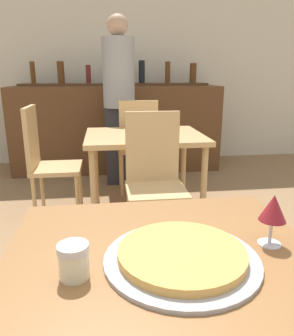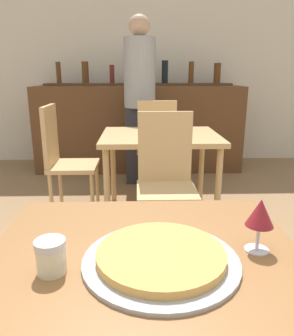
{
  "view_description": "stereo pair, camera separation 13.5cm",
  "coord_description": "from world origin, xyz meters",
  "views": [
    {
      "loc": [
        -0.16,
        -0.81,
        1.22
      ],
      "look_at": [
        0.02,
        0.55,
        0.82
      ],
      "focal_mm": 35.0,
      "sensor_mm": 36.0,
      "label": 1
    },
    {
      "loc": [
        -0.02,
        -0.82,
        1.22
      ],
      "look_at": [
        0.02,
        0.55,
        0.82
      ],
      "focal_mm": 35.0,
      "sensor_mm": 36.0,
      "label": 2
    }
  ],
  "objects": [
    {
      "name": "wall_back",
      "position": [
        0.0,
        3.91,
        1.4
      ],
      "size": [
        8.0,
        0.05,
        2.8
      ],
      "color": "silver",
      "rests_on": "ground_plane"
    },
    {
      "name": "dining_table_near",
      "position": [
        0.0,
        0.0,
        0.64
      ],
      "size": [
        0.91,
        0.83,
        0.72
      ],
      "color": "brown",
      "rests_on": "ground_plane"
    },
    {
      "name": "dining_table_far",
      "position": [
        0.17,
        1.91,
        0.64
      ],
      "size": [
        0.98,
        0.81,
        0.73
      ],
      "color": "tan",
      "rests_on": "ground_plane"
    },
    {
      "name": "bar_counter",
      "position": [
        0.0,
        3.4,
        0.53
      ],
      "size": [
        2.6,
        0.56,
        1.07
      ],
      "color": "brown",
      "rests_on": "ground_plane"
    },
    {
      "name": "bar_back_shelf",
      "position": [
        0.03,
        3.54,
        1.14
      ],
      "size": [
        2.39,
        0.24,
        0.34
      ],
      "color": "brown",
      "rests_on": "bar_counter"
    },
    {
      "name": "chair_far_side_front",
      "position": [
        0.17,
        1.34,
        0.55
      ],
      "size": [
        0.4,
        0.4,
        0.97
      ],
      "color": "tan",
      "rests_on": "ground_plane"
    },
    {
      "name": "chair_far_side_back",
      "position": [
        0.17,
        2.47,
        0.55
      ],
      "size": [
        0.4,
        0.4,
        0.97
      ],
      "rotation": [
        0.0,
        0.0,
        3.14
      ],
      "color": "tan",
      "rests_on": "ground_plane"
    },
    {
      "name": "chair_far_side_left",
      "position": [
        -0.65,
        1.91,
        0.55
      ],
      "size": [
        0.4,
        0.4,
        0.97
      ],
      "rotation": [
        0.0,
        0.0,
        1.57
      ],
      "color": "tan",
      "rests_on": "ground_plane"
    },
    {
      "name": "pizza_tray",
      "position": [
        0.04,
        -0.03,
        0.74
      ],
      "size": [
        0.43,
        0.43,
        0.04
      ],
      "color": "#A3A3A8",
      "rests_on": "dining_table_near"
    },
    {
      "name": "cheese_shaker",
      "position": [
        -0.24,
        -0.07,
        0.77
      ],
      "size": [
        0.08,
        0.08,
        0.09
      ],
      "color": "beige",
      "rests_on": "dining_table_near"
    },
    {
      "name": "person_standing",
      "position": [
        0.01,
        2.82,
        0.99
      ],
      "size": [
        0.34,
        0.34,
        1.81
      ],
      "color": "#2D2D38",
      "rests_on": "ground_plane"
    },
    {
      "name": "wine_glass",
      "position": [
        0.33,
        0.02,
        0.84
      ],
      "size": [
        0.08,
        0.08,
        0.16
      ],
      "color": "silver",
      "rests_on": "dining_table_near"
    }
  ]
}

